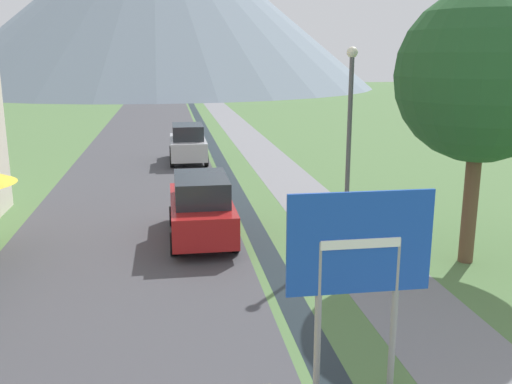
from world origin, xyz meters
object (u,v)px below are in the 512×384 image
Objects in this scene: streetlamp at (349,132)px; tree_by_path at (482,77)px; parked_car_near at (201,207)px; parked_car_far at (188,143)px; road_sign at (359,261)px.

streetlamp is 0.80× the size of tree_by_path.
parked_car_far is (0.07, 11.78, -0.00)m from parked_car_near.
streetlamp is at bearing -17.37° from parked_car_near.
tree_by_path reaches higher than parked_car_far.
road_sign is at bearing -131.87° from tree_by_path.
tree_by_path is at bearing -23.66° from parked_car_near.
parked_car_near is at bearing 156.34° from tree_by_path.
road_sign is at bearing -84.95° from parked_car_far.
streetlamp is 3.39m from tree_by_path.
road_sign is 7.07m from streetlamp.
streetlamp is at bearing -74.01° from parked_car_far.
tree_by_path is (6.32, -14.58, 3.62)m from parked_car_far.
streetlamp reaches higher than parked_car_far.
tree_by_path reaches higher than road_sign.
parked_car_near is (-1.81, 7.91, -1.24)m from road_sign.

